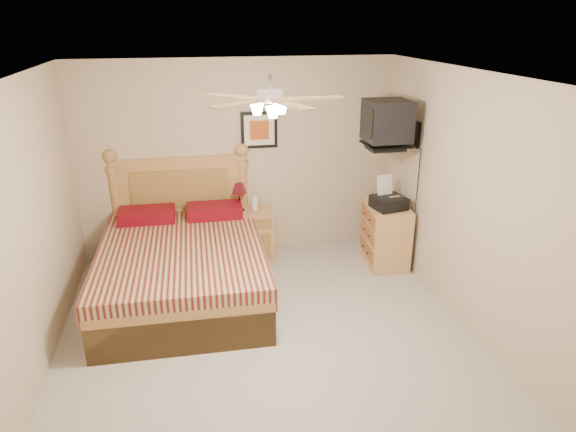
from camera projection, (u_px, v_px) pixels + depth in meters
name	position (u px, v px, depth m)	size (l,w,h in m)	color
floor	(270.00, 345.00, 4.92)	(4.50, 4.50, 0.00)	#A29C93
ceiling	(266.00, 77.00, 4.02)	(4.00, 4.50, 0.04)	white
wall_back	(238.00, 159.00, 6.53)	(4.00, 0.04, 2.50)	tan
wall_front	(347.00, 401.00, 2.42)	(4.00, 0.04, 2.50)	tan
wall_left	(21.00, 244.00, 4.09)	(0.04, 4.50, 2.50)	tan
wall_right	(476.00, 208.00, 4.85)	(0.04, 4.50, 2.50)	tan
bed	(180.00, 236.00, 5.53)	(1.73, 2.27, 1.47)	#A77943
nightstand	(250.00, 234.00, 6.66)	(0.58, 0.44, 0.63)	#C38046
table_lamp	(239.00, 197.00, 6.50)	(0.20, 0.20, 0.36)	#520D16
lotion_bottle	(255.00, 202.00, 6.54)	(0.09, 0.09, 0.22)	silver
framed_picture	(259.00, 130.00, 6.42)	(0.46, 0.04, 0.46)	black
dresser	(386.00, 235.00, 6.42)	(0.46, 0.67, 0.79)	tan
fax_machine	(389.00, 193.00, 6.11)	(0.36, 0.38, 0.38)	black
magazine_lower	(376.00, 198.00, 6.50)	(0.18, 0.24, 0.02)	beige
magazine_upper	(376.00, 196.00, 6.50)	(0.22, 0.30, 0.02)	gray
wall_tv	(399.00, 124.00, 5.82)	(0.56, 0.46, 0.58)	black
ceiling_fan	(270.00, 99.00, 3.89)	(1.14, 1.14, 0.28)	silver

